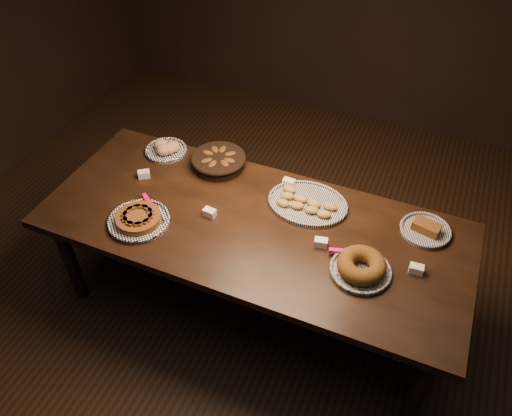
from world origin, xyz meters
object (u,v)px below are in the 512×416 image
at_px(bundt_cake_plate, 361,267).
at_px(madeleine_platter, 307,203).
at_px(apple_tart_plate, 139,219).
at_px(buffet_table, 252,232).

bearing_deg(bundt_cake_plate, madeleine_platter, 141.99).
relative_size(apple_tart_plate, madeleine_platter, 0.79).
relative_size(buffet_table, bundt_cake_plate, 6.97).
bearing_deg(buffet_table, bundt_cake_plate, -9.71).
xyz_separation_m(madeleine_platter, bundt_cake_plate, (0.41, -0.36, 0.02)).
relative_size(madeleine_platter, bundt_cake_plate, 1.35).
distance_m(buffet_table, madeleine_platter, 0.36).
distance_m(apple_tart_plate, bundt_cake_plate, 1.23).
bearing_deg(bundt_cake_plate, buffet_table, 173.85).
xyz_separation_m(buffet_table, apple_tart_plate, (-0.58, -0.24, 0.10)).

